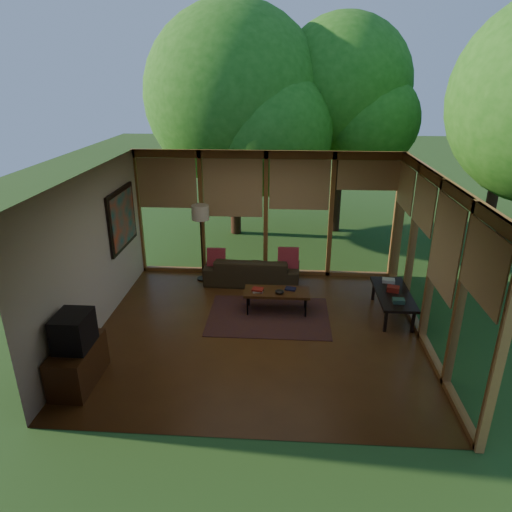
# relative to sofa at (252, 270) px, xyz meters

# --- Properties ---
(floor) EXTENTS (5.50, 5.50, 0.00)m
(floor) POSITION_rel_sofa_xyz_m (0.26, -2.00, -0.29)
(floor) COLOR brown
(floor) RESTS_ON ground
(ceiling) EXTENTS (5.50, 5.50, 0.00)m
(ceiling) POSITION_rel_sofa_xyz_m (0.26, -2.00, 2.41)
(ceiling) COLOR silver
(ceiling) RESTS_ON ground
(wall_left) EXTENTS (0.04, 5.00, 2.70)m
(wall_left) POSITION_rel_sofa_xyz_m (-2.49, -2.00, 1.06)
(wall_left) COLOR beige
(wall_left) RESTS_ON ground
(wall_front) EXTENTS (5.50, 0.04, 2.70)m
(wall_front) POSITION_rel_sofa_xyz_m (0.26, -4.50, 1.06)
(wall_front) COLOR beige
(wall_front) RESTS_ON ground
(window_wall_back) EXTENTS (5.50, 0.12, 2.70)m
(window_wall_back) POSITION_rel_sofa_xyz_m (0.26, 0.50, 1.06)
(window_wall_back) COLOR #96602E
(window_wall_back) RESTS_ON ground
(window_wall_right) EXTENTS (0.12, 5.00, 2.70)m
(window_wall_right) POSITION_rel_sofa_xyz_m (3.01, -2.00, 1.06)
(window_wall_right) COLOR #96602E
(window_wall_right) RESTS_ON ground
(tree_nw) EXTENTS (4.51, 4.51, 5.86)m
(tree_nw) POSITION_rel_sofa_xyz_m (-0.70, 3.33, 3.31)
(tree_nw) COLOR #3B2115
(tree_nw) RESTS_ON ground
(tree_ne) EXTENTS (3.44, 3.44, 5.60)m
(tree_ne) POSITION_rel_sofa_xyz_m (2.06, 3.76, 3.58)
(tree_ne) COLOR #3B2115
(tree_ne) RESTS_ON ground
(tree_far) EXTENTS (3.02, 3.02, 5.00)m
(tree_far) POSITION_rel_sofa_xyz_m (6.08, 3.25, 3.19)
(tree_far) COLOR #3B2115
(tree_far) RESTS_ON ground
(rug) EXTENTS (2.20, 1.55, 0.01)m
(rug) POSITION_rel_sofa_xyz_m (0.41, -1.46, -0.28)
(rug) COLOR brown
(rug) RESTS_ON floor
(sofa) EXTENTS (2.00, 0.85, 0.58)m
(sofa) POSITION_rel_sofa_xyz_m (0.00, 0.00, 0.00)
(sofa) COLOR #372D1B
(sofa) RESTS_ON floor
(pillow_left) EXTENTS (0.38, 0.20, 0.40)m
(pillow_left) POSITION_rel_sofa_xyz_m (-0.75, -0.05, 0.28)
(pillow_left) COLOR maroon
(pillow_left) RESTS_ON sofa
(pillow_right) EXTENTS (0.43, 0.23, 0.45)m
(pillow_right) POSITION_rel_sofa_xyz_m (0.75, -0.05, 0.31)
(pillow_right) COLOR maroon
(pillow_right) RESTS_ON sofa
(ct_book_lower) EXTENTS (0.20, 0.16, 0.03)m
(ct_book_lower) POSITION_rel_sofa_xyz_m (0.20, -1.31, 0.15)
(ct_book_lower) COLOR beige
(ct_book_lower) RESTS_ON coffee_table
(ct_book_upper) EXTENTS (0.22, 0.18, 0.03)m
(ct_book_upper) POSITION_rel_sofa_xyz_m (0.20, -1.31, 0.18)
(ct_book_upper) COLOR maroon
(ct_book_upper) RESTS_ON coffee_table
(ct_book_side) EXTENTS (0.22, 0.18, 0.03)m
(ct_book_side) POSITION_rel_sofa_xyz_m (0.80, -1.18, 0.15)
(ct_book_side) COLOR black
(ct_book_side) RESTS_ON coffee_table
(ct_bowl) EXTENTS (0.16, 0.16, 0.07)m
(ct_bowl) POSITION_rel_sofa_xyz_m (0.60, -1.36, 0.17)
(ct_bowl) COLOR black
(ct_bowl) RESTS_ON coffee_table
(media_cabinet) EXTENTS (0.50, 1.00, 0.60)m
(media_cabinet) POSITION_rel_sofa_xyz_m (-2.21, -3.56, 0.01)
(media_cabinet) COLOR #4C2B14
(media_cabinet) RESTS_ON floor
(television) EXTENTS (0.45, 0.55, 0.50)m
(television) POSITION_rel_sofa_xyz_m (-2.19, -3.56, 0.56)
(television) COLOR black
(television) RESTS_ON media_cabinet
(console_book_a) EXTENTS (0.21, 0.16, 0.07)m
(console_book_a) POSITION_rel_sofa_xyz_m (2.66, -1.65, 0.20)
(console_book_a) COLOR #315648
(console_book_a) RESTS_ON side_console
(console_book_b) EXTENTS (0.25, 0.21, 0.10)m
(console_book_b) POSITION_rel_sofa_xyz_m (2.66, -1.20, 0.22)
(console_book_b) COLOR maroon
(console_book_b) RESTS_ON side_console
(console_book_c) EXTENTS (0.25, 0.20, 0.06)m
(console_book_c) POSITION_rel_sofa_xyz_m (2.66, -0.80, 0.20)
(console_book_c) COLOR beige
(console_book_c) RESTS_ON side_console
(floor_lamp) EXTENTS (0.36, 0.36, 1.65)m
(floor_lamp) POSITION_rel_sofa_xyz_m (-1.07, 0.09, 1.12)
(floor_lamp) COLOR black
(floor_lamp) RESTS_ON floor
(coffee_table) EXTENTS (1.20, 0.50, 0.43)m
(coffee_table) POSITION_rel_sofa_xyz_m (0.55, -1.26, 0.10)
(coffee_table) COLOR #4C2B14
(coffee_table) RESTS_ON floor
(side_console) EXTENTS (0.60, 1.40, 0.46)m
(side_console) POSITION_rel_sofa_xyz_m (2.66, -1.25, 0.12)
(side_console) COLOR black
(side_console) RESTS_ON floor
(wall_painting) EXTENTS (0.06, 1.35, 1.15)m
(wall_painting) POSITION_rel_sofa_xyz_m (-2.46, -0.60, 1.26)
(wall_painting) COLOR black
(wall_painting) RESTS_ON wall_left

